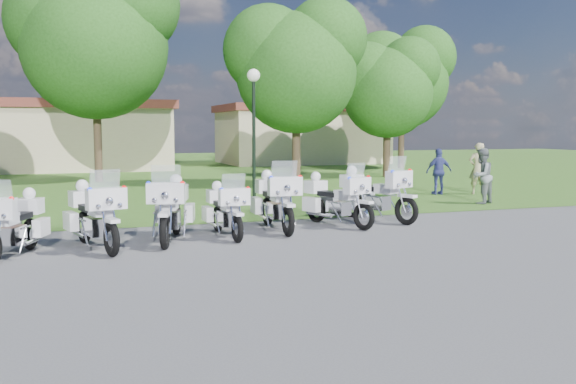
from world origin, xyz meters
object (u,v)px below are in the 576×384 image
object	(u,v)px
motorcycle_5	(335,199)
motorcycle_0	(15,223)
motorcycle_4	(275,200)
bystander_a	(478,169)
lamp_post	(254,102)
bystander_c	(439,172)
motorcycle_2	(172,208)
motorcycle_3	(225,209)
motorcycle_1	(94,215)
motorcycle_6	(374,193)
bystander_b	(482,176)

from	to	relation	value
motorcycle_5	motorcycle_0	bearing A→B (deg)	-7.41
motorcycle_4	bystander_a	xyz separation A→B (m)	(9.71, 5.50, 0.24)
lamp_post	bystander_c	world-z (taller)	lamp_post
motorcycle_0	motorcycle_4	distance (m)	5.93
motorcycle_0	bystander_a	world-z (taller)	bystander_a
motorcycle_2	bystander_c	world-z (taller)	bystander_c
lamp_post	bystander_a	world-z (taller)	lamp_post
motorcycle_2	bystander_c	xyz separation A→B (m)	(10.92, 6.63, 0.14)
motorcycle_3	motorcycle_5	xyz separation A→B (m)	(3.02, 0.70, 0.06)
motorcycle_0	motorcycle_5	xyz separation A→B (m)	(7.38, 1.66, 0.03)
motorcycle_5	bystander_a	bearing A→B (deg)	-166.56
motorcycle_1	motorcycle_3	size ratio (longest dim) A/B	1.10
motorcycle_3	motorcycle_6	bearing A→B (deg)	-167.53
motorcycle_3	motorcycle_5	bearing A→B (deg)	-169.77
motorcycle_3	bystander_a	bearing A→B (deg)	-154.18
motorcycle_0	bystander_a	xyz separation A→B (m)	(15.45, 7.00, 0.32)
motorcycle_2	motorcycle_6	bearing A→B (deg)	-149.93
bystander_c	bystander_b	bearing A→B (deg)	89.81
motorcycle_4	motorcycle_2	bearing A→B (deg)	17.46
motorcycle_2	motorcycle_6	distance (m)	5.76
motorcycle_2	bystander_a	distance (m)	13.81
bystander_b	motorcycle_3	bearing A→B (deg)	-5.89
motorcycle_1	motorcycle_4	world-z (taller)	motorcycle_4
motorcycle_6	bystander_c	world-z (taller)	motorcycle_6
motorcycle_1	motorcycle_5	bearing A→B (deg)	177.37
bystander_a	bystander_c	xyz separation A→B (m)	(-1.41, 0.42, -0.10)
motorcycle_3	bystander_a	size ratio (longest dim) A/B	1.15
motorcycle_4	motorcycle_6	bearing A→B (deg)	-165.58
bystander_b	bystander_c	xyz separation A→B (m)	(0.31, 3.02, -0.05)
motorcycle_3	bystander_a	distance (m)	12.63
motorcycle_0	motorcycle_6	size ratio (longest dim) A/B	0.89
motorcycle_2	motorcycle_1	bearing A→B (deg)	31.23
motorcycle_0	bystander_a	size ratio (longest dim) A/B	1.15
motorcycle_2	bystander_a	size ratio (longest dim) A/B	1.29
motorcycle_4	bystander_c	distance (m)	10.19
motorcycle_2	bystander_a	xyz separation A→B (m)	(12.33, 6.21, 0.24)
motorcycle_1	motorcycle_4	xyz separation A→B (m)	(4.26, 1.14, 0.02)
motorcycle_6	bystander_b	world-z (taller)	bystander_b
motorcycle_0	bystander_c	world-z (taller)	bystander_c
motorcycle_5	bystander_c	xyz separation A→B (m)	(6.66, 5.76, 0.18)
motorcycle_3	lamp_post	world-z (taller)	lamp_post
motorcycle_4	bystander_a	size ratio (longest dim) A/B	1.33
motorcycle_0	bystander_c	bearing A→B (deg)	-132.46
motorcycle_5	bystander_b	size ratio (longest dim) A/B	1.28
motorcycle_1	motorcycle_3	xyz separation A→B (m)	(2.89, 0.60, -0.08)
motorcycle_1	motorcycle_5	distance (m)	6.05
motorcycle_0	bystander_b	size ratio (longest dim) A/B	1.22
motorcycle_6	motorcycle_1	bearing A→B (deg)	-8.48
bystander_b	bystander_c	distance (m)	3.04
motorcycle_2	motorcycle_6	size ratio (longest dim) A/B	1.01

